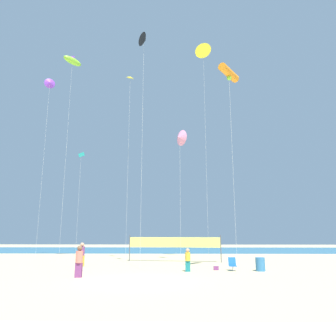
# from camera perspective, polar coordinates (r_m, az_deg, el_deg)

# --- Properties ---
(ground_plane) EXTENTS (120.00, 120.00, 0.00)m
(ground_plane) POSITION_cam_1_polar(r_m,az_deg,el_deg) (18.02, -5.58, -19.69)
(ground_plane) COLOR #D1BC89
(ocean_band) EXTENTS (120.00, 20.00, 0.01)m
(ocean_band) POSITION_cam_1_polar(r_m,az_deg,el_deg) (51.82, -0.96, -14.61)
(ocean_band) COLOR teal
(ocean_band) RESTS_ON ground
(beachgoer_coral_shirt) EXTENTS (0.41, 0.41, 1.81)m
(beachgoer_coral_shirt) POSITION_cam_1_polar(r_m,az_deg,el_deg) (19.89, -15.79, -15.78)
(beachgoer_coral_shirt) COLOR #7A3872
(beachgoer_coral_shirt) RESTS_ON ground
(beachgoer_mustard_shirt) EXTENTS (0.35, 0.35, 1.52)m
(beachgoer_mustard_shirt) POSITION_cam_1_polar(r_m,az_deg,el_deg) (22.16, 3.60, -16.14)
(beachgoer_mustard_shirt) COLOR #19727A
(beachgoer_mustard_shirt) RESTS_ON ground
(beachgoer_plum_shirt) EXTENTS (0.41, 0.41, 1.81)m
(beachgoer_plum_shirt) POSITION_cam_1_polar(r_m,az_deg,el_deg) (26.50, -15.34, -14.71)
(beachgoer_plum_shirt) COLOR gold
(beachgoer_plum_shirt) RESTS_ON ground
(folding_beach_chair) EXTENTS (0.52, 0.65, 0.89)m
(folding_beach_chair) POSITION_cam_1_polar(r_m,az_deg,el_deg) (23.14, 11.59, -16.61)
(folding_beach_chair) COLOR #1959B2
(folding_beach_chair) RESTS_ON ground
(trash_barrel) EXTENTS (0.63, 0.63, 0.90)m
(trash_barrel) POSITION_cam_1_polar(r_m,az_deg,el_deg) (23.31, 16.37, -16.38)
(trash_barrel) COLOR teal
(trash_barrel) RESTS_ON ground
(volleyball_net) EXTENTS (8.47, 1.47, 2.40)m
(volleyball_net) POSITION_cam_1_polar(r_m,az_deg,el_deg) (29.80, 1.10, -13.47)
(volleyball_net) COLOR #4C4C51
(volleyball_net) RESTS_ON ground
(beach_handbag) EXTENTS (0.35, 0.17, 0.28)m
(beach_handbag) POSITION_cam_1_polar(r_m,az_deg,el_deg) (23.28, 8.70, -17.49)
(beach_handbag) COLOR #7A3872
(beach_handbag) RESTS_ON ground
(kite_lime_inflatable) EXTENTS (2.00, 2.00, 21.40)m
(kite_lime_inflatable) POSITION_cam_1_polar(r_m,az_deg,el_deg) (37.43, -16.92, 18.02)
(kite_lime_inflatable) COLOR silver
(kite_lime_inflatable) RESTS_ON ground
(kite_cyan_diamond) EXTENTS (0.89, 0.89, 11.54)m
(kite_cyan_diamond) POSITION_cam_1_polar(r_m,az_deg,el_deg) (36.89, -15.48, 2.20)
(kite_cyan_diamond) COLOR silver
(kite_cyan_diamond) RESTS_ON ground
(kite_black_delta) EXTENTS (0.99, 1.14, 19.02)m
(kite_black_delta) POSITION_cam_1_polar(r_m,az_deg,el_deg) (28.53, -4.39, 22.07)
(kite_black_delta) COLOR silver
(kite_black_delta) RESTS_ON ground
(kite_violet_delta) EXTENTS (1.20, 0.89, 20.40)m
(kite_violet_delta) POSITION_cam_1_polar(r_m,az_deg,el_deg) (40.50, -20.61, 14.15)
(kite_violet_delta) COLOR silver
(kite_violet_delta) RESTS_ON ground
(kite_yellow_delta) EXTENTS (1.69, 0.84, 21.97)m
(kite_yellow_delta) POSITION_cam_1_polar(r_m,az_deg,el_deg) (35.10, 6.42, 20.22)
(kite_yellow_delta) COLOR silver
(kite_yellow_delta) RESTS_ON ground
(kite_pink_delta) EXTENTS (1.31, 1.53, 12.37)m
(kite_pink_delta) POSITION_cam_1_polar(r_m,az_deg,el_deg) (30.52, 2.15, 5.52)
(kite_pink_delta) COLOR silver
(kite_pink_delta) RESTS_ON ground
(kite_yellow_diamond) EXTENTS (0.83, 0.83, 17.73)m
(kite_yellow_diamond) POSITION_cam_1_polar(r_m,az_deg,el_deg) (32.16, -6.84, 15.39)
(kite_yellow_diamond) COLOR silver
(kite_yellow_diamond) RESTS_ON ground
(kite_orange_tube) EXTENTS (1.74, 2.15, 14.05)m
(kite_orange_tube) POSITION_cam_1_polar(r_m,az_deg,el_deg) (23.90, 10.96, 16.45)
(kite_orange_tube) COLOR silver
(kite_orange_tube) RESTS_ON ground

